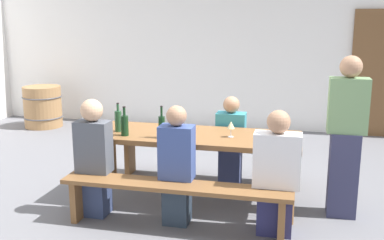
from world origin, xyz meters
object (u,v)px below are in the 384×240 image
(tasting_table, at_px, (192,141))
(bench_far, at_px, (205,151))
(wooden_door, at_px, (379,74))
(wine_barrel, at_px, (43,107))
(bench_near, at_px, (175,193))
(standing_host, at_px, (345,140))
(seated_guest_far_0, at_px, (231,144))
(seated_guest_near_2, at_px, (276,176))
(wine_bottle_1, at_px, (118,121))
(seated_guest_near_0, at_px, (94,159))
(seated_guest_near_1, at_px, (177,168))
(wine_glass_1, at_px, (231,125))
(wine_bottle_2, at_px, (125,125))
(wine_glass_0, at_px, (283,137))
(wine_bottle_0, at_px, (162,126))

(tasting_table, height_order, bench_far, tasting_table)
(wooden_door, xyz_separation_m, wine_barrel, (-5.83, -0.67, -0.68))
(tasting_table, bearing_deg, bench_near, -90.00)
(wooden_door, bearing_deg, standing_host, -103.40)
(seated_guest_far_0, bearing_deg, wooden_door, 145.05)
(tasting_table, distance_m, seated_guest_near_2, 1.07)
(wine_bottle_1, bearing_deg, seated_guest_near_0, -98.37)
(wooden_door, distance_m, seated_guest_near_1, 4.69)
(seated_guest_near_2, height_order, seated_guest_far_0, seated_guest_near_2)
(wine_glass_1, height_order, seated_guest_near_0, seated_guest_near_0)
(wine_glass_1, bearing_deg, seated_guest_near_1, -130.18)
(seated_guest_near_2, bearing_deg, wine_bottle_1, 74.39)
(wine_bottle_1, relative_size, seated_guest_far_0, 0.29)
(wine_bottle_1, height_order, wine_bottle_2, wine_bottle_1)
(seated_guest_far_0, bearing_deg, bench_near, -14.85)
(wine_glass_0, bearing_deg, wine_bottle_0, 176.83)
(wine_glass_0, height_order, wine_glass_1, wine_glass_1)
(wine_bottle_1, height_order, wine_glass_1, wine_bottle_1)
(wine_bottle_0, height_order, seated_guest_near_0, seated_guest_near_0)
(wine_bottle_1, bearing_deg, wooden_door, 48.21)
(wooden_door, distance_m, seated_guest_far_0, 3.59)
(wooden_door, xyz_separation_m, seated_guest_near_1, (-2.38, -4.01, -0.50))
(wine_bottle_1, xyz_separation_m, wine_glass_0, (1.74, -0.22, -0.02))
(tasting_table, distance_m, wine_barrel, 4.46)
(bench_near, bearing_deg, seated_guest_near_0, 170.17)
(seated_guest_near_2, bearing_deg, wooden_door, -19.89)
(wine_glass_1, height_order, seated_guest_far_0, seated_guest_far_0)
(wooden_door, bearing_deg, seated_guest_far_0, -124.95)
(standing_host, bearing_deg, seated_guest_near_1, 19.68)
(bench_near, relative_size, seated_guest_far_0, 2.01)
(bench_far, height_order, wine_bottle_1, wine_bottle_1)
(wine_bottle_0, height_order, wine_bottle_1, wine_bottle_0)
(wine_bottle_2, height_order, standing_host, standing_host)
(wine_glass_1, height_order, seated_guest_near_1, seated_guest_near_1)
(bench_near, xyz_separation_m, seated_guest_near_1, (-0.02, 0.15, 0.19))
(tasting_table, height_order, standing_host, standing_host)
(wine_bottle_2, xyz_separation_m, standing_host, (2.20, 0.23, -0.08))
(seated_guest_near_0, height_order, seated_guest_far_0, seated_guest_near_0)
(standing_host, bearing_deg, wine_bottle_2, 5.96)
(bench_far, height_order, seated_guest_near_2, seated_guest_near_2)
(wooden_door, bearing_deg, wine_barrel, -173.44)
(wine_bottle_0, bearing_deg, bench_far, 74.35)
(wine_bottle_0, xyz_separation_m, seated_guest_near_1, (0.24, -0.32, -0.32))
(wooden_door, bearing_deg, wine_glass_1, -119.11)
(seated_guest_near_1, bearing_deg, wine_bottle_0, 37.14)
(bench_near, bearing_deg, wine_bottle_2, 144.28)
(bench_far, xyz_separation_m, wine_bottle_1, (-0.80, -0.78, 0.51))
(tasting_table, height_order, wine_bottle_1, wine_bottle_1)
(wine_bottle_0, height_order, standing_host, standing_host)
(standing_host, bearing_deg, wine_bottle_1, 1.97)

